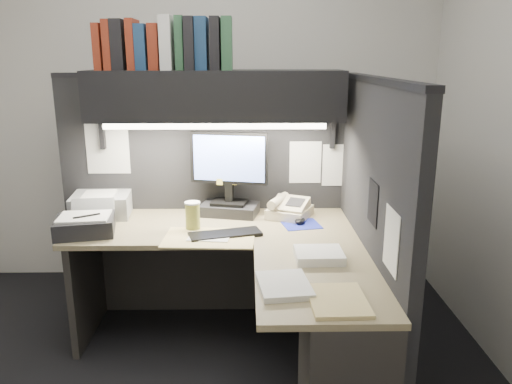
% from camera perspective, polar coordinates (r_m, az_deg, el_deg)
% --- Properties ---
extents(wall_back, '(3.50, 0.04, 2.70)m').
position_cam_1_polar(wall_back, '(3.87, -5.74, 9.53)').
color(wall_back, silver).
rests_on(wall_back, floor).
extents(wall_front, '(3.50, 0.04, 2.70)m').
position_cam_1_polar(wall_front, '(0.98, -20.24, -8.45)').
color(wall_front, silver).
rests_on(wall_front, floor).
extents(partition_back, '(1.90, 0.06, 1.60)m').
position_cam_1_polar(partition_back, '(3.41, -5.77, -0.65)').
color(partition_back, black).
rests_on(partition_back, floor).
extents(partition_right, '(0.06, 1.50, 1.60)m').
position_cam_1_polar(partition_right, '(2.77, 12.97, -4.78)').
color(partition_right, black).
rests_on(partition_right, floor).
extents(desk, '(1.70, 1.53, 0.73)m').
position_cam_1_polar(desk, '(2.67, 1.49, -13.54)').
color(desk, '#92835D').
rests_on(desk, floor).
extents(overhead_shelf, '(1.55, 0.34, 0.30)m').
position_cam_1_polar(overhead_shelf, '(3.11, -4.61, 10.95)').
color(overhead_shelf, black).
rests_on(overhead_shelf, partition_back).
extents(task_light_tube, '(1.32, 0.04, 0.04)m').
position_cam_1_polar(task_light_tube, '(2.99, -4.71, 7.50)').
color(task_light_tube, white).
rests_on(task_light_tube, overhead_shelf).
extents(monitor, '(0.50, 0.29, 0.54)m').
position_cam_1_polar(monitor, '(3.21, -3.08, 1.08)').
color(monitor, black).
rests_on(monitor, desk).
extents(keyboard, '(0.44, 0.25, 0.02)m').
position_cam_1_polar(keyboard, '(2.88, -3.55, -4.84)').
color(keyboard, black).
rests_on(keyboard, desk).
extents(mousepad, '(0.26, 0.24, 0.00)m').
position_cam_1_polar(mousepad, '(3.08, 5.17, -3.71)').
color(mousepad, navy).
rests_on(mousepad, desk).
extents(mouse, '(0.09, 0.11, 0.04)m').
position_cam_1_polar(mouse, '(3.09, 5.03, -3.27)').
color(mouse, black).
rests_on(mouse, mousepad).
extents(telephone, '(0.33, 0.34, 0.10)m').
position_cam_1_polar(telephone, '(3.21, 3.86, -1.99)').
color(telephone, '#C3B896').
rests_on(telephone, desk).
extents(coffee_cup, '(0.11, 0.11, 0.16)m').
position_cam_1_polar(coffee_cup, '(2.98, -7.25, -2.83)').
color(coffee_cup, '#B1A546').
rests_on(coffee_cup, desk).
extents(printer, '(0.39, 0.34, 0.14)m').
position_cam_1_polar(printer, '(3.38, -17.23, -1.41)').
color(printer, '#95989A').
rests_on(printer, desk).
extents(notebook_stack, '(0.38, 0.33, 0.10)m').
position_cam_1_polar(notebook_stack, '(3.07, -18.96, -3.66)').
color(notebook_stack, black).
rests_on(notebook_stack, desk).
extents(open_folder, '(0.53, 0.36, 0.01)m').
position_cam_1_polar(open_folder, '(2.85, -5.37, -5.26)').
color(open_folder, tan).
rests_on(open_folder, desk).
extents(paper_stack_a, '(0.24, 0.21, 0.05)m').
position_cam_1_polar(paper_stack_a, '(2.57, 7.20, -7.18)').
color(paper_stack_a, white).
rests_on(paper_stack_a, desk).
extents(paper_stack_b, '(0.25, 0.30, 0.03)m').
position_cam_1_polar(paper_stack_b, '(2.26, 3.23, -10.60)').
color(paper_stack_b, white).
rests_on(paper_stack_b, desk).
extents(manila_stack, '(0.25, 0.31, 0.02)m').
position_cam_1_polar(manila_stack, '(2.17, 9.34, -12.13)').
color(manila_stack, tan).
rests_on(manila_stack, desk).
extents(binder_row, '(0.80, 0.25, 0.31)m').
position_cam_1_polar(binder_row, '(3.13, -10.21, 16.22)').
color(binder_row, maroon).
rests_on(binder_row, overhead_shelf).
extents(pinned_papers, '(1.76, 1.31, 0.51)m').
position_cam_1_polar(pinned_papers, '(2.98, 1.05, 2.15)').
color(pinned_papers, white).
rests_on(pinned_papers, partition_back).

